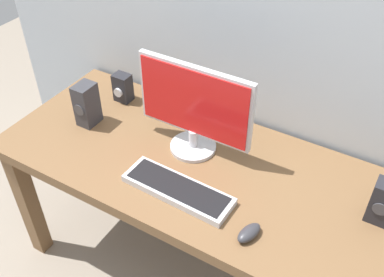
{
  "coord_description": "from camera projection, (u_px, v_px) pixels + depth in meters",
  "views": [
    {
      "loc": [
        0.63,
        -1.11,
        1.93
      ],
      "look_at": [
        -0.02,
        0.0,
        0.84
      ],
      "focal_mm": 41.22,
      "sensor_mm": 36.0,
      "label": 1
    }
  ],
  "objects": [
    {
      "name": "monitor",
      "position": [
        194.0,
        108.0,
        1.7
      ],
      "size": [
        0.48,
        0.19,
        0.38
      ],
      "color": "silver",
      "rests_on": "desk"
    },
    {
      "name": "mouse",
      "position": [
        249.0,
        233.0,
        1.46
      ],
      "size": [
        0.08,
        0.11,
        0.04
      ],
      "primitive_type": "ellipsoid",
      "rotation": [
        0.0,
        0.0,
        -0.28
      ],
      "color": "#333338",
      "rests_on": "desk"
    },
    {
      "name": "speaker_right",
      "position": [
        382.0,
        202.0,
        1.48
      ],
      "size": [
        0.08,
        0.08,
        0.17
      ],
      "color": "#232328",
      "rests_on": "desk"
    },
    {
      "name": "desk",
      "position": [
        195.0,
        180.0,
        1.81
      ],
      "size": [
        1.63,
        0.7,
        0.72
      ],
      "color": "brown",
      "rests_on": "ground_plane"
    },
    {
      "name": "ground_plane",
      "position": [
        195.0,
        267.0,
        2.22
      ],
      "size": [
        6.0,
        6.0,
        0.0
      ],
      "primitive_type": "plane",
      "color": "gray"
    },
    {
      "name": "audio_controller",
      "position": [
        123.0,
        88.0,
        2.04
      ],
      "size": [
        0.08,
        0.07,
        0.14
      ],
      "color": "#232328",
      "rests_on": "desk"
    },
    {
      "name": "keyboard_primary",
      "position": [
        178.0,
        189.0,
        1.62
      ],
      "size": [
        0.43,
        0.15,
        0.03
      ],
      "color": "silver",
      "rests_on": "desk"
    },
    {
      "name": "speaker_left",
      "position": [
        87.0,
        104.0,
        1.89
      ],
      "size": [
        0.07,
        0.1,
        0.19
      ],
      "color": "#333338",
      "rests_on": "desk"
    }
  ]
}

